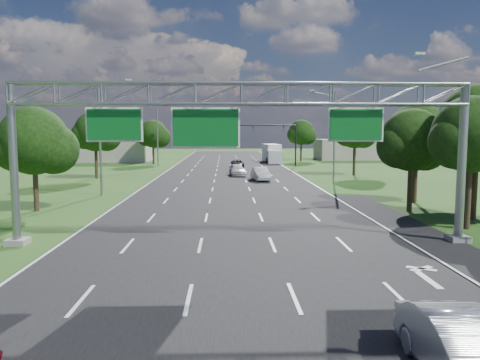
{
  "coord_description": "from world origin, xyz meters",
  "views": [
    {
      "loc": [
        -0.53,
        -11.36,
        5.69
      ],
      "look_at": [
        0.27,
        14.3,
        2.99
      ],
      "focal_mm": 35.0,
      "sensor_mm": 36.0,
      "label": 1
    }
  ],
  "objects_px": {
    "sign_gantry": "(243,106)",
    "traffic_signal": "(274,134)",
    "silver_sedan": "(464,351)",
    "box_truck": "(272,154)"
  },
  "relations": [
    {
      "from": "silver_sedan",
      "to": "traffic_signal",
      "type": "bearing_deg",
      "value": 88.79
    },
    {
      "from": "silver_sedan",
      "to": "box_truck",
      "type": "relative_size",
      "value": 0.53
    },
    {
      "from": "sign_gantry",
      "to": "traffic_signal",
      "type": "relative_size",
      "value": 1.92
    },
    {
      "from": "traffic_signal",
      "to": "sign_gantry",
      "type": "bearing_deg",
      "value": -97.68
    },
    {
      "from": "traffic_signal",
      "to": "box_truck",
      "type": "relative_size",
      "value": 1.38
    },
    {
      "from": "sign_gantry",
      "to": "traffic_signal",
      "type": "xyz_separation_m",
      "value": [
        7.15,
        53.0,
        -1.72
      ]
    },
    {
      "from": "traffic_signal",
      "to": "box_truck",
      "type": "distance_m",
      "value": 9.53
    },
    {
      "from": "sign_gantry",
      "to": "box_truck",
      "type": "distance_m",
      "value": 62.51
    },
    {
      "from": "silver_sedan",
      "to": "box_truck",
      "type": "xyz_separation_m",
      "value": [
        3.18,
        75.3,
        0.8
      ]
    },
    {
      "from": "sign_gantry",
      "to": "box_truck",
      "type": "xyz_separation_m",
      "value": [
        7.67,
        61.81,
        -5.32
      ]
    }
  ]
}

